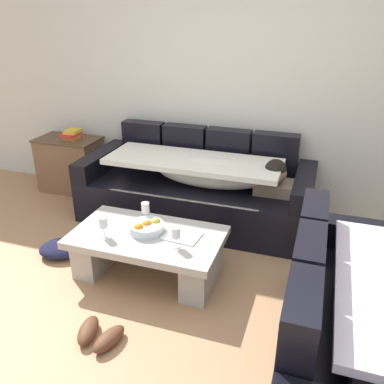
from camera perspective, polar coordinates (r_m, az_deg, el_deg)
ground_plane at (r=2.97m, az=-5.55°, el=-18.32°), size 14.00×14.00×0.00m
back_wall at (r=4.28m, az=5.79°, el=15.43°), size 9.00×0.10×2.70m
couch_along_wall at (r=4.12m, az=1.00°, el=0.40°), size 2.30×0.92×0.88m
couch_near_window at (r=2.62m, az=23.21°, el=-17.72°), size 0.92×1.78×0.88m
coffee_table at (r=3.32m, az=-6.23°, el=-8.00°), size 1.20×0.68×0.38m
fruit_bowl at (r=3.26m, az=-6.39°, el=-4.94°), size 0.28×0.28×0.10m
wine_glass_near_left at (r=3.21m, az=-12.40°, el=-4.29°), size 0.07×0.07×0.17m
wine_glass_near_right at (r=3.00m, az=-2.29°, el=-5.85°), size 0.07×0.07×0.17m
wine_glass_far_back at (r=3.39m, az=-6.58°, el=-2.31°), size 0.07×0.07×0.17m
open_magazine at (r=3.19m, az=-1.50°, el=-6.23°), size 0.30×0.23×0.01m
side_cabinet at (r=5.03m, az=-16.72°, el=3.75°), size 0.72×0.44×0.64m
book_stack_on_cabinet at (r=4.88m, az=-16.59°, el=7.79°), size 0.18×0.22×0.11m
pair_of_shoes at (r=2.90m, az=-13.04°, el=-18.98°), size 0.35×0.31×0.09m
crumpled_garment at (r=3.82m, az=-17.82°, el=-7.56°), size 0.50×0.46×0.12m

